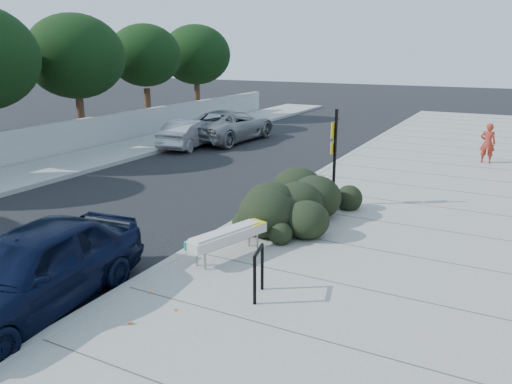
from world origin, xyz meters
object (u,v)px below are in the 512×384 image
bike_rack (259,268)px  wagon_silver (190,133)px  suv_silver (230,125)px  sedan_navy (32,270)px  sign_post (334,152)px  pedestrian (488,143)px  bench (228,236)px

bike_rack → wagon_silver: size_ratio=0.23×
suv_silver → sedan_navy: bearing=112.1°
sign_post → wagon_silver: sign_post is taller
pedestrian → bench: bearing=71.1°
wagon_silver → suv_silver: 2.57m
suv_silver → sign_post: bearing=137.6°
wagon_silver → pedestrian: pedestrian is taller
bike_rack → bench: bearing=123.6°
bench → suv_silver: (-7.75, 13.27, 0.16)m
wagon_silver → suv_silver: (0.78, 2.44, 0.13)m
sedan_navy → bench: bearing=53.3°
sign_post → wagon_silver: size_ratio=0.69×
suv_silver → pedestrian: bearing=-178.8°
sign_post → pedestrian: bearing=78.4°
bench → pedestrian: (4.29, 12.90, 0.31)m
wagon_silver → suv_silver: bearing=-114.0°
sign_post → suv_silver: sign_post is taller
bike_rack → pedestrian: 14.49m
pedestrian → sign_post: bearing=66.1°
bike_rack → sedan_navy: (-3.41, -2.04, 0.07)m
pedestrian → bike_rack: bearing=78.0°
wagon_silver → sedan_navy: bearing=108.4°
sign_post → sedan_navy: sign_post is taller
sign_post → pedestrian: 8.99m
bench → wagon_silver: bearing=145.4°
pedestrian → wagon_silver: bearing=8.7°
bike_rack → pedestrian: bearing=64.8°
bench → bike_rack: 1.92m
sedan_navy → suv_silver: bearing=103.4°
bike_rack → suv_silver: (-9.16, 14.56, 0.08)m
bench → suv_silver: suv_silver is taller
suv_silver → pedestrian: pedestrian is taller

